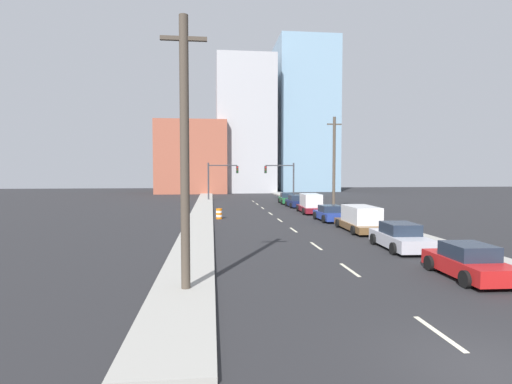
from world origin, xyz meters
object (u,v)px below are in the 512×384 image
at_px(traffic_barrel, 219,214).
at_px(box_truck_brown, 360,219).
at_px(utility_pole_right_mid, 334,163).
at_px(box_truck_maroon, 311,204).
at_px(traffic_signal_left, 218,176).
at_px(sedan_silver, 400,237).
at_px(traffic_signal_right, 285,176).
at_px(sedan_green, 287,199).
at_px(utility_pole_left_near, 185,153).
at_px(sedan_red, 469,262).
at_px(sedan_blue, 330,214).
at_px(sedan_navy, 296,202).

relative_size(traffic_barrel, box_truck_brown, 0.16).
distance_m(utility_pole_right_mid, box_truck_maroon, 5.54).
bearing_deg(box_truck_brown, traffic_signal_left, 108.62).
bearing_deg(sedan_silver, traffic_signal_right, 91.97).
height_order(utility_pole_right_mid, sedan_green, utility_pole_right_mid).
xyz_separation_m(traffic_signal_left, traffic_barrel, (-0.24, -23.61, -3.24)).
xyz_separation_m(utility_pole_left_near, sedan_silver, (11.29, 6.83, -4.29)).
bearing_deg(traffic_barrel, traffic_signal_right, 66.20).
bearing_deg(sedan_red, sedan_silver, 91.38).
bearing_deg(sedan_blue, sedan_navy, 89.28).
relative_size(traffic_signal_left, traffic_signal_right, 1.00).
bearing_deg(sedan_silver, sedan_red, -87.61).
bearing_deg(sedan_blue, box_truck_maroon, 88.88).
relative_size(utility_pole_left_near, traffic_barrel, 10.17).
height_order(traffic_signal_left, traffic_barrel, traffic_signal_left).
height_order(traffic_barrel, sedan_red, sedan_red).
bearing_deg(sedan_silver, traffic_barrel, 125.13).
relative_size(sedan_red, sedan_green, 0.89).
distance_m(traffic_signal_left, sedan_navy, 15.81).
xyz_separation_m(utility_pole_right_mid, sedan_silver, (-2.91, -21.44, -4.59)).
distance_m(sedan_red, sedan_blue, 18.92).
bearing_deg(utility_pole_right_mid, sedan_silver, -97.73).
distance_m(traffic_signal_left, traffic_signal_right, 10.17).
distance_m(traffic_barrel, sedan_red, 23.59).
relative_size(traffic_barrel, sedan_green, 0.20).
bearing_deg(traffic_signal_left, traffic_barrel, -90.58).
xyz_separation_m(utility_pole_left_near, sedan_green, (11.04, 39.09, -4.29)).
relative_size(sedan_silver, sedan_green, 1.01).
height_order(sedan_silver, sedan_blue, sedan_silver).
distance_m(utility_pole_left_near, sedan_blue, 23.06).
height_order(box_truck_brown, sedan_navy, box_truck_brown).
bearing_deg(traffic_signal_right, traffic_signal_left, 180.00).
bearing_deg(traffic_signal_right, sedan_green, -97.90).
distance_m(utility_pole_left_near, sedan_green, 40.85).
relative_size(traffic_signal_left, traffic_barrel, 5.97).
height_order(traffic_signal_right, sedan_navy, traffic_signal_right).
bearing_deg(sedan_silver, box_truck_maroon, 93.31).
height_order(box_truck_maroon, sedan_navy, box_truck_maroon).
bearing_deg(sedan_silver, utility_pole_left_near, -145.85).
height_order(utility_pole_right_mid, sedan_navy, utility_pole_right_mid).
xyz_separation_m(utility_pole_left_near, traffic_barrel, (1.58, 22.29, -4.48)).
height_order(utility_pole_right_mid, traffic_barrel, utility_pole_right_mid).
xyz_separation_m(traffic_signal_right, box_truck_maroon, (-0.80, -19.37, -2.77)).
bearing_deg(traffic_signal_left, sedan_navy, -53.38).
distance_m(utility_pole_left_near, sedan_red, 12.05).
bearing_deg(traffic_signal_left, box_truck_maroon, -64.18).
distance_m(traffic_signal_left, box_truck_brown, 33.89).
bearing_deg(sedan_silver, sedan_blue, 93.39).
bearing_deg(box_truck_maroon, traffic_signal_left, 118.30).
relative_size(sedan_red, sedan_blue, 0.99).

